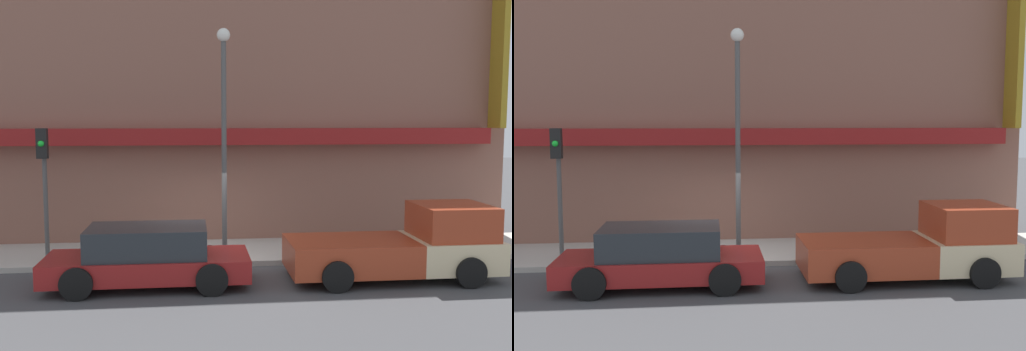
{
  "view_description": "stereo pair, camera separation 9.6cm",
  "coord_description": "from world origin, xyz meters",
  "views": [
    {
      "loc": [
        -0.34,
        -14.94,
        3.97
      ],
      "look_at": [
        1.45,
        1.16,
        2.35
      ],
      "focal_mm": 40.0,
      "sensor_mm": 36.0,
      "label": 1
    },
    {
      "loc": [
        -0.24,
        -14.95,
        3.97
      ],
      "look_at": [
        1.45,
        1.16,
        2.35
      ],
      "focal_mm": 40.0,
      "sensor_mm": 36.0,
      "label": 2
    }
  ],
  "objects": [
    {
      "name": "street_lamp",
      "position": [
        0.5,
        0.5,
        3.97
      ],
      "size": [
        0.36,
        0.36,
        6.22
      ],
      "color": "#4C4C4C",
      "rests_on": "sidewalk"
    },
    {
      "name": "parked_car",
      "position": [
        -1.43,
        -1.53,
        0.71
      ],
      "size": [
        4.77,
        2.01,
        1.44
      ],
      "rotation": [
        0.0,
        0.0,
        0.01
      ],
      "color": "maroon",
      "rests_on": "ground"
    },
    {
      "name": "sidewalk",
      "position": [
        0.0,
        1.45,
        0.07
      ],
      "size": [
        36.0,
        2.9,
        0.15
      ],
      "color": "#B7B2A8",
      "rests_on": "ground"
    },
    {
      "name": "traffic_light",
      "position": [
        -4.29,
        0.69,
        2.6
      ],
      "size": [
        0.28,
        0.42,
        3.57
      ],
      "color": "#4C4C4C",
      "rests_on": "sidewalk"
    },
    {
      "name": "fire_hydrant",
      "position": [
        4.47,
        0.53,
        0.43
      ],
      "size": [
        0.18,
        0.18,
        0.57
      ],
      "color": "red",
      "rests_on": "sidewalk"
    },
    {
      "name": "ground_plane",
      "position": [
        0.0,
        0.0,
        0.0
      ],
      "size": [
        80.0,
        80.0,
        0.0
      ],
      "primitive_type": "plane",
      "color": "#424244"
    },
    {
      "name": "pickup_truck",
      "position": [
        4.89,
        -1.53,
        0.81
      ],
      "size": [
        5.16,
        2.15,
        1.84
      ],
      "rotation": [
        0.0,
        0.0,
        -0.02
      ],
      "color": "beige",
      "rests_on": "ground"
    },
    {
      "name": "building",
      "position": [
        0.01,
        4.38,
        5.85
      ],
      "size": [
        19.8,
        3.8,
        11.74
      ],
      "color": "brown",
      "rests_on": "ground"
    }
  ]
}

